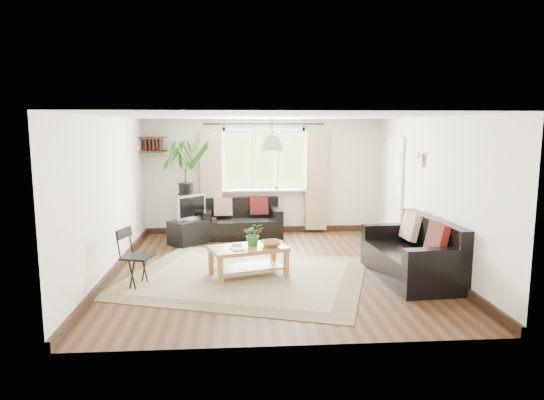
{
  "coord_description": "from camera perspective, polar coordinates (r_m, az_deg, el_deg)",
  "views": [
    {
      "loc": [
        -0.57,
        -7.46,
        2.25
      ],
      "look_at": [
        0.0,
        0.4,
        1.05
      ],
      "focal_mm": 32.0,
      "sensor_mm": 36.0,
      "label": 1
    }
  ],
  "objects": [
    {
      "name": "folding_chair",
      "position": [
        7.13,
        -15.51,
        -6.56
      ],
      "size": [
        0.54,
        0.54,
        0.83
      ],
      "primitive_type": null,
      "rotation": [
        0.0,
        0.0,
        1.27
      ],
      "color": "black",
      "rests_on": "floor"
    },
    {
      "name": "wall_sconce",
      "position": [
        8.33,
        17.02,
        4.78
      ],
      "size": [
        0.12,
        0.12,
        0.28
      ],
      "primitive_type": null,
      "color": "beige",
      "rests_on": "wall_right"
    },
    {
      "name": "bowl",
      "position": [
        7.32,
        -0.12,
        -5.16
      ],
      "size": [
        0.41,
        0.41,
        0.08
      ],
      "primitive_type": "imported",
      "rotation": [
        0.0,
        0.0,
        0.35
      ],
      "color": "olive",
      "rests_on": "coffee_table"
    },
    {
      "name": "door",
      "position": [
        9.73,
        14.1,
        1.02
      ],
      "size": [
        0.06,
        0.96,
        2.06
      ],
      "primitive_type": "cube",
      "color": "silver",
      "rests_on": "wall_right"
    },
    {
      "name": "tv_stand",
      "position": [
        9.54,
        -9.38,
        -3.67
      ],
      "size": [
        0.95,
        0.95,
        0.46
      ],
      "primitive_type": "cube",
      "rotation": [
        0.0,
        0.0,
        0.79
      ],
      "color": "black",
      "rests_on": "floor"
    },
    {
      "name": "rug",
      "position": [
        7.41,
        -3.06,
        -8.95
      ],
      "size": [
        4.17,
        3.86,
        0.02
      ],
      "primitive_type": "cube",
      "rotation": [
        0.0,
        0.0,
        -0.31
      ],
      "color": "#BEB393",
      "rests_on": "floor"
    },
    {
      "name": "book_a",
      "position": [
        7.13,
        -4.72,
        -5.82
      ],
      "size": [
        0.24,
        0.28,
        0.02
      ],
      "primitive_type": "imported",
      "rotation": [
        0.0,
        0.0,
        0.35
      ],
      "color": "silver",
      "rests_on": "coffee_table"
    },
    {
      "name": "sofa_back",
      "position": [
        9.93,
        -3.55,
        -2.25
      ],
      "size": [
        1.65,
        0.93,
        0.75
      ],
      "primitive_type": null,
      "rotation": [
        0.0,
        0.0,
        0.09
      ],
      "color": "black",
      "rests_on": "floor"
    },
    {
      "name": "ceiling",
      "position": [
        7.48,
        0.23,
        9.81
      ],
      "size": [
        5.5,
        5.5,
        0.0
      ],
      "primitive_type": "plane",
      "rotation": [
        3.14,
        0.0,
        0.0
      ],
      "color": "white",
      "rests_on": "floor"
    },
    {
      "name": "wall_right",
      "position": [
        8.13,
        18.07,
        0.81
      ],
      "size": [
        0.02,
        5.5,
        2.4
      ],
      "primitive_type": "cube",
      "color": "silver",
      "rests_on": "floor"
    },
    {
      "name": "window",
      "position": [
        10.21,
        -0.95,
        4.73
      ],
      "size": [
        2.5,
        0.16,
        2.16
      ],
      "primitive_type": null,
      "color": "white",
      "rests_on": "wall_back"
    },
    {
      "name": "wall_back",
      "position": [
        10.27,
        -0.95,
        2.79
      ],
      "size": [
        5.0,
        0.02,
        2.4
      ],
      "primitive_type": "cube",
      "color": "silver",
      "rests_on": "floor"
    },
    {
      "name": "sofa_right",
      "position": [
        7.5,
        16.0,
        -5.74
      ],
      "size": [
        1.88,
        1.05,
        0.86
      ],
      "primitive_type": null,
      "rotation": [
        0.0,
        0.0,
        -1.49
      ],
      "color": "black",
      "rests_on": "floor"
    },
    {
      "name": "palm_stand",
      "position": [
        9.89,
        -10.08,
        1.21
      ],
      "size": [
        0.79,
        0.79,
        1.98
      ],
      "primitive_type": null,
      "rotation": [
        0.0,
        0.0,
        0.03
      ],
      "color": "black",
      "rests_on": "floor"
    },
    {
      "name": "wall_front",
      "position": [
        4.85,
        2.71,
        -3.83
      ],
      "size": [
        5.0,
        0.02,
        2.4
      ],
      "primitive_type": "cube",
      "color": "silver",
      "rests_on": "floor"
    },
    {
      "name": "pendant_lamp",
      "position": [
        7.88,
        -0.0,
        7.21
      ],
      "size": [
        0.36,
        0.36,
        0.54
      ],
      "primitive_type": null,
      "color": "beige",
      "rests_on": "ceiling"
    },
    {
      "name": "book_b",
      "position": [
        7.36,
        -4.79,
        -5.37
      ],
      "size": [
        0.19,
        0.23,
        0.02
      ],
      "primitive_type": "imported",
      "rotation": [
        0.0,
        0.0,
        -0.23
      ],
      "color": "#562A22",
      "rests_on": "coffee_table"
    },
    {
      "name": "tv",
      "position": [
        9.45,
        -9.45,
        -0.79
      ],
      "size": [
        0.62,
        0.62,
        0.51
      ],
      "primitive_type": null,
      "rotation": [
        0.0,
        0.0,
        0.79
      ],
      "color": "#A5A5AA",
      "rests_on": "tv_stand"
    },
    {
      "name": "corner_shelf",
      "position": [
        10.1,
        -13.81,
        6.37
      ],
      "size": [
        0.5,
        0.5,
        0.34
      ],
      "primitive_type": null,
      "color": "black",
      "rests_on": "wall_back"
    },
    {
      "name": "floor",
      "position": [
        7.81,
        0.22,
        -8.08
      ],
      "size": [
        5.5,
        5.5,
        0.0
      ],
      "primitive_type": "plane",
      "color": "black",
      "rests_on": "ground"
    },
    {
      "name": "wall_left",
      "position": [
        7.77,
        -18.49,
        0.45
      ],
      "size": [
        0.02,
        5.5,
        2.4
      ],
      "primitive_type": "cube",
      "color": "silver",
      "rests_on": "floor"
    },
    {
      "name": "coffee_table",
      "position": [
        7.37,
        -2.8,
        -7.25
      ],
      "size": [
        1.26,
        0.93,
        0.46
      ],
      "primitive_type": null,
      "rotation": [
        0.0,
        0.0,
        0.31
      ],
      "color": "brown",
      "rests_on": "floor"
    },
    {
      "name": "table_plant",
      "position": [
        7.35,
        -2.2,
        -4.04
      ],
      "size": [
        0.33,
        0.29,
        0.35
      ],
      "primitive_type": "imported",
      "rotation": [
        0.0,
        0.0,
        0.08
      ],
      "color": "#2A6227",
      "rests_on": "coffee_table"
    },
    {
      "name": "sill_plant",
      "position": [
        10.19,
        0.49,
        1.98
      ],
      "size": [
        0.14,
        0.1,
        0.27
      ],
      "primitive_type": "imported",
      "color": "#2D6023",
      "rests_on": "window"
    }
  ]
}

